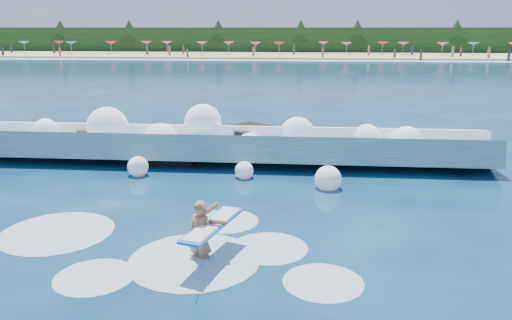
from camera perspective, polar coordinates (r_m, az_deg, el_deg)
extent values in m
plane|color=#082342|center=(13.84, -7.00, -6.80)|extent=(200.00, 200.00, 0.00)
cube|color=tan|center=(90.73, 3.46, 11.85)|extent=(140.00, 20.00, 0.40)
cube|color=silver|center=(79.76, 3.21, 11.31)|extent=(140.00, 5.00, 0.08)
cube|color=black|center=(100.62, 3.67, 13.46)|extent=(140.00, 4.00, 5.00)
cube|color=teal|center=(19.49, -3.11, 1.26)|extent=(19.72, 3.00, 1.65)
cube|color=white|center=(20.16, -2.81, 3.16)|extent=(19.72, 1.39, 0.77)
cube|color=black|center=(21.49, -16.51, 1.81)|extent=(2.92, 2.69, 1.28)
cube|color=black|center=(19.85, -9.24, 0.89)|extent=(1.85, 1.48, 0.98)
cube|color=black|center=(20.49, -1.09, 1.92)|extent=(2.45, 2.52, 1.38)
imported|color=#A2714B|center=(11.36, -6.38, -8.76)|extent=(0.71, 0.59, 1.68)
cube|color=blue|center=(11.25, -4.96, -7.38)|extent=(1.14, 2.35, 0.06)
cube|color=silver|center=(11.24, -4.97, -7.32)|extent=(1.00, 2.14, 0.06)
cylinder|color=black|center=(10.31, -6.70, -11.99)|extent=(0.01, 0.91, 0.43)
sphere|color=white|center=(21.60, -22.91, 3.03)|extent=(1.02, 1.02, 1.02)
sphere|color=white|center=(20.92, -16.61, 3.56)|extent=(1.67, 1.67, 1.67)
sphere|color=white|center=(19.97, -10.83, 2.11)|extent=(1.43, 1.43, 1.43)
sphere|color=white|center=(20.18, -6.09, 4.27)|extent=(1.50, 1.50, 1.50)
sphere|color=white|center=(19.12, -0.76, 1.68)|extent=(0.98, 0.98, 0.98)
sphere|color=white|center=(19.65, 4.75, 2.94)|extent=(1.38, 1.38, 1.38)
sphere|color=white|center=(19.67, 12.56, 2.34)|extent=(1.16, 1.16, 1.16)
sphere|color=white|center=(19.31, 16.79, 2.00)|extent=(1.16, 1.16, 1.16)
sphere|color=white|center=(18.13, -13.35, -0.75)|extent=(0.74, 0.74, 0.74)
sphere|color=white|center=(17.38, -1.36, -1.22)|extent=(0.65, 0.65, 0.65)
sphere|color=white|center=(16.43, 8.23, -2.17)|extent=(0.88, 0.88, 0.88)
ellipsoid|color=silver|center=(11.59, -7.07, -11.30)|extent=(3.06, 3.06, 0.15)
ellipsoid|color=silver|center=(11.34, -17.96, -12.59)|extent=(1.73, 1.73, 0.09)
ellipsoid|color=silver|center=(12.10, 1.51, -10.01)|extent=(1.89, 1.89, 0.09)
ellipsoid|color=silver|center=(13.92, -21.79, -7.69)|extent=(2.92, 2.92, 0.15)
ellipsoid|color=silver|center=(13.69, -3.43, -6.97)|extent=(1.81, 1.81, 0.09)
ellipsoid|color=silver|center=(10.70, 7.69, -13.68)|extent=(1.72, 1.72, 0.09)
cone|color=#158872|center=(104.94, -25.00, 12.06)|extent=(2.00, 2.00, 0.50)
cone|color=red|center=(104.47, -21.60, 12.39)|extent=(2.00, 2.00, 0.50)
cone|color=#158872|center=(100.41, -20.40, 12.44)|extent=(2.00, 2.00, 0.50)
cone|color=red|center=(98.99, -16.24, 12.74)|extent=(2.00, 2.00, 0.50)
cone|color=#C83A6D|center=(98.46, -12.40, 12.98)|extent=(2.00, 2.00, 0.50)
cone|color=#C83A6D|center=(97.24, -10.14, 13.07)|extent=(2.00, 2.00, 0.50)
cone|color=#C83A6D|center=(93.50, -6.18, 13.14)|extent=(2.00, 2.00, 0.50)
cone|color=#C83A6D|center=(93.77, -3.15, 13.21)|extent=(2.00, 2.00, 0.50)
cone|color=#C83A6D|center=(90.64, -0.07, 13.17)|extent=(2.00, 2.00, 0.50)
cone|color=red|center=(90.70, 2.65, 13.15)|extent=(2.00, 2.00, 0.50)
cone|color=#C83A6D|center=(94.22, 7.72, 13.11)|extent=(2.00, 2.00, 0.50)
cone|color=#C83A6D|center=(90.88, 10.34, 12.94)|extent=(2.00, 2.00, 0.50)
cone|color=red|center=(95.48, 14.28, 12.81)|extent=(2.00, 2.00, 0.50)
cone|color=#C83A6D|center=(94.61, 16.49, 12.65)|extent=(2.00, 2.00, 0.50)
cone|color=#C83A6D|center=(94.30, 20.56, 12.32)|extent=(2.00, 2.00, 0.50)
cone|color=#158872|center=(96.98, 23.63, 12.07)|extent=(2.00, 2.00, 0.50)
cube|color=#3F332D|center=(87.56, -7.47, 12.23)|extent=(0.35, 0.22, 1.41)
cube|color=#8C664C|center=(95.79, 18.61, 11.82)|extent=(0.35, 0.22, 1.41)
cube|color=#262633|center=(90.37, 24.42, 11.13)|extent=(0.35, 0.22, 1.40)
cube|color=brown|center=(97.29, -26.98, 11.08)|extent=(0.35, 0.22, 1.58)
cube|color=#3F332D|center=(96.62, -22.89, 11.44)|extent=(0.35, 0.22, 1.36)
cube|color=#8C664C|center=(82.13, -4.83, 11.90)|extent=(0.35, 0.22, 1.38)
cube|color=#262633|center=(85.32, 17.58, 11.67)|extent=(0.35, 0.22, 1.60)
cube|color=brown|center=(90.03, -17.29, 11.77)|extent=(0.35, 0.22, 1.40)
cube|color=#3F332D|center=(96.85, -19.14, 11.86)|extent=(0.35, 0.22, 1.59)
cube|color=#8C664C|center=(108.43, -24.88, 11.53)|extent=(0.35, 0.22, 1.49)
cube|color=#262633|center=(85.45, -7.57, 12.19)|extent=(0.35, 0.22, 1.49)
cube|color=#3F332D|center=(94.13, -23.88, 11.28)|extent=(0.35, 0.22, 1.36)
cube|color=#8C664C|center=(95.07, 24.82, 11.21)|extent=(0.35, 0.22, 1.38)
cube|color=#262633|center=(82.73, 18.32, 11.23)|extent=(0.35, 0.22, 1.38)
cube|color=brown|center=(90.61, -0.96, 12.44)|extent=(0.35, 0.22, 1.39)
cube|color=#3F332D|center=(92.77, 16.52, 11.91)|extent=(0.35, 0.22, 1.42)
cube|color=#262633|center=(97.44, -19.81, 11.75)|extent=(0.35, 0.22, 1.37)
cube|color=brown|center=(83.80, 15.57, 11.53)|extent=(0.35, 0.22, 1.53)
cube|color=#3F332D|center=(88.25, 11.12, 12.14)|extent=(0.35, 0.22, 1.53)
cube|color=#8C664C|center=(90.69, 10.67, 12.18)|extent=(0.35, 0.22, 1.35)
cube|color=#262633|center=(92.84, 11.79, 12.21)|extent=(0.35, 0.22, 1.46)
cube|color=brown|center=(107.71, -25.21, 11.49)|extent=(0.35, 0.22, 1.52)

